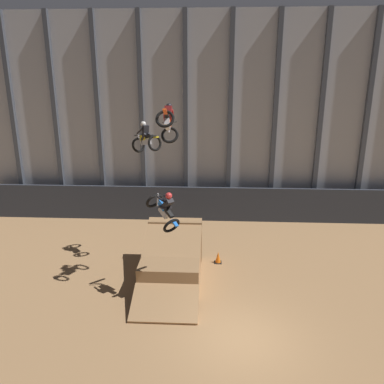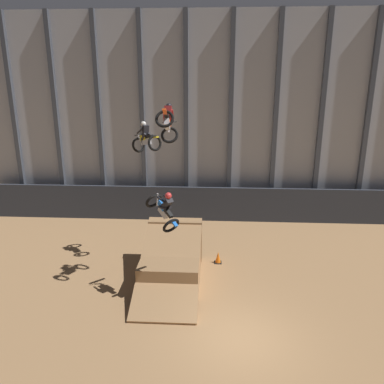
{
  "view_description": "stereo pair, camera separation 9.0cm",
  "coord_description": "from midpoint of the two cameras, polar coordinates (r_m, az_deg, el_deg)",
  "views": [
    {
      "loc": [
        -1.12,
        -11.14,
        8.66
      ],
      "look_at": [
        -2.01,
        5.89,
        3.6
      ],
      "focal_mm": 35.0,
      "sensor_mm": 36.0,
      "label": 1
    },
    {
      "loc": [
        -1.03,
        -11.14,
        8.66
      ],
      "look_at": [
        -2.01,
        5.89,
        3.6
      ],
      "focal_mm": 35.0,
      "sensor_mm": 36.0,
      "label": 2
    }
  ],
  "objects": [
    {
      "name": "lower_barrier",
      "position": [
        24.02,
        5.71,
        -1.89
      ],
      "size": [
        31.36,
        0.2,
        2.22
      ],
      "color": "#2D333D",
      "rests_on": "ground_plane"
    },
    {
      "name": "rider_bike_center_air",
      "position": [
        14.76,
        -4.14,
        -2.63
      ],
      "size": [
        1.65,
        1.74,
        1.7
      ],
      "rotation": [
        0.53,
        0.0,
        0.72
      ],
      "color": "black"
    },
    {
      "name": "rider_bike_right_air",
      "position": [
        15.11,
        -3.58,
        10.6
      ],
      "size": [
        0.78,
        1.7,
        1.67
      ],
      "rotation": [
        -0.58,
        0.0,
        -0.03
      ],
      "color": "black"
    },
    {
      "name": "arena_back_wall",
      "position": [
        23.91,
        5.98,
        10.96
      ],
      "size": [
        32.0,
        0.4,
        12.76
      ],
      "color": "#A3A8B2",
      "rests_on": "ground_plane"
    },
    {
      "name": "traffic_cone_near_ramp",
      "position": [
        18.85,
        4.13,
        -9.93
      ],
      "size": [
        0.36,
        0.36,
        0.58
      ],
      "color": "black",
      "rests_on": "ground_plane"
    },
    {
      "name": "rider_bike_left_air",
      "position": [
        17.8,
        -6.89,
        7.99
      ],
      "size": [
        1.64,
        1.68,
        1.57
      ],
      "rotation": [
        -0.19,
        0.0,
        0.76
      ],
      "color": "black"
    },
    {
      "name": "dirt_ramp",
      "position": [
        17.52,
        -2.89,
        -10.3
      ],
      "size": [
        2.62,
        5.59,
        2.27
      ],
      "color": "#966F48",
      "rests_on": "ground_plane"
    },
    {
      "name": "ground_plane",
      "position": [
        14.15,
        7.48,
        -21.37
      ],
      "size": [
        60.0,
        60.0,
        0.0
      ],
      "primitive_type": "plane",
      "color": "#9E754C"
    }
  ]
}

